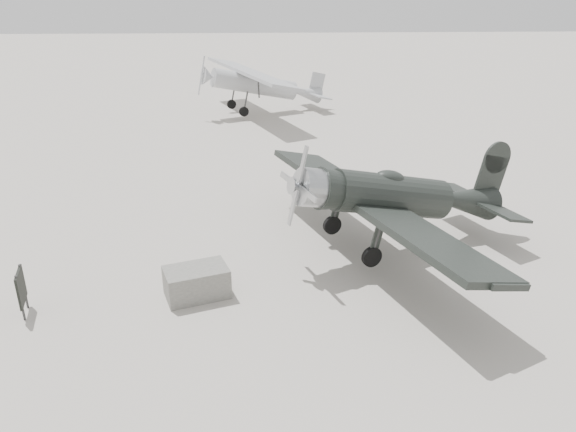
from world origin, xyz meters
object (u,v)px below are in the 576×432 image
at_px(highwing_monoplane, 260,81).
at_px(lowwing_monoplane, 400,197).
at_px(equipment_block, 197,282).
at_px(sign_board, 21,288).

bearing_deg(highwing_monoplane, lowwing_monoplane, -99.11).
height_order(highwing_monoplane, equipment_block, highwing_monoplane).
bearing_deg(sign_board, equipment_block, -4.21).
bearing_deg(equipment_block, lowwing_monoplane, 22.26).
bearing_deg(lowwing_monoplane, highwing_monoplane, 81.36).
relative_size(lowwing_monoplane, equipment_block, 6.36).
bearing_deg(equipment_block, highwing_monoplane, 85.41).
relative_size(lowwing_monoplane, highwing_monoplane, 0.94).
distance_m(highwing_monoplane, sign_board, 25.36).
distance_m(lowwing_monoplane, equipment_block, 7.25).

